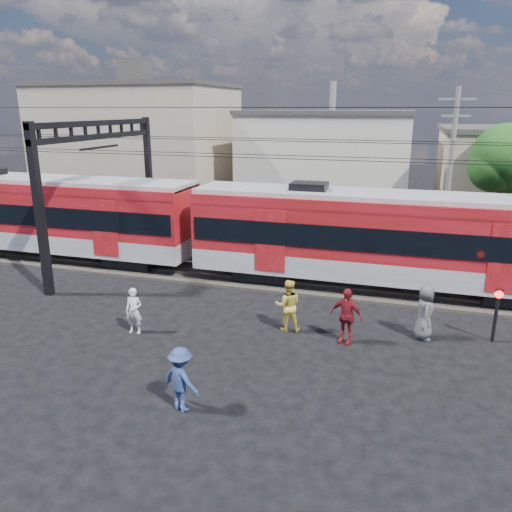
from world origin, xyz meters
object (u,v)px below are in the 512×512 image
at_px(commuter_train, 389,236).
at_px(pedestrian_c, 181,379).
at_px(crossing_signal, 497,306).
at_px(pedestrian_a, 134,311).

distance_m(commuter_train, pedestrian_c, 11.54).
bearing_deg(crossing_signal, pedestrian_c, -141.52).
xyz_separation_m(pedestrian_c, crossing_signal, (8.24, 6.55, 0.42)).
bearing_deg(commuter_train, crossing_signal, -46.92).
relative_size(commuter_train, pedestrian_c, 28.95).
relative_size(pedestrian_a, crossing_signal, 0.87).
bearing_deg(pedestrian_a, commuter_train, 33.83).
bearing_deg(crossing_signal, pedestrian_a, -166.58).
bearing_deg(pedestrian_a, crossing_signal, 7.45).
relative_size(pedestrian_c, crossing_signal, 0.94).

